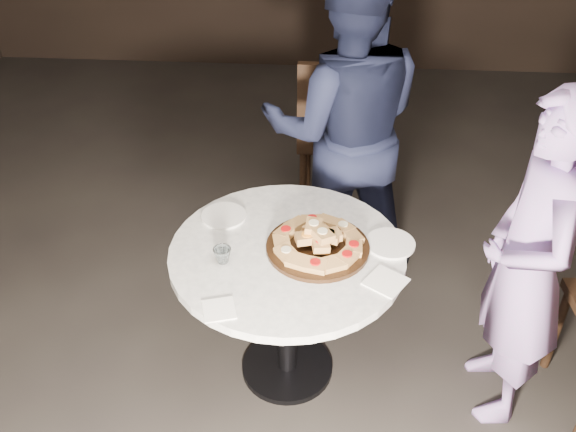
{
  "coord_description": "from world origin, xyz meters",
  "views": [
    {
      "loc": [
        0.06,
        -1.98,
        2.31
      ],
      "look_at": [
        -0.09,
        0.04,
        0.84
      ],
      "focal_mm": 40.0,
      "sensor_mm": 36.0,
      "label": 1
    }
  ],
  "objects": [
    {
      "name": "plate_right",
      "position": [
        0.32,
        0.05,
        0.71
      ],
      "size": [
        0.24,
        0.24,
        0.01
      ],
      "primitive_type": "cylinder",
      "rotation": [
        0.0,
        0.0,
        0.25
      ],
      "color": "white",
      "rests_on": "table"
    },
    {
      "name": "water_glass",
      "position": [
        -0.33,
        -0.1,
        0.74
      ],
      "size": [
        0.08,
        0.08,
        0.07
      ],
      "primitive_type": "imported",
      "rotation": [
        0.0,
        0.0,
        0.11
      ],
      "color": "silver",
      "rests_on": "table"
    },
    {
      "name": "diner_navy",
      "position": [
        0.13,
        0.77,
        0.84
      ],
      "size": [
        0.84,
        0.67,
        1.67
      ],
      "primitive_type": "imported",
      "rotation": [
        0.0,
        0.0,
        3.19
      ],
      "color": "black",
      "rests_on": "ground"
    },
    {
      "name": "focaccia_pile",
      "position": [
        0.03,
        0.01,
        0.75
      ],
      "size": [
        0.37,
        0.37,
        0.1
      ],
      "rotation": [
        0.0,
        0.0,
        -0.16
      ],
      "color": "#AB7A42",
      "rests_on": "serving_board"
    },
    {
      "name": "floor",
      "position": [
        0.0,
        0.0,
        0.0
      ],
      "size": [
        7.0,
        7.0,
        0.0
      ],
      "primitive_type": "plane",
      "color": "black",
      "rests_on": "ground"
    },
    {
      "name": "napkin_far",
      "position": [
        0.29,
        -0.17,
        0.71
      ],
      "size": [
        0.19,
        0.19,
        0.01
      ],
      "primitive_type": "cube",
      "rotation": [
        0.0,
        0.0,
        -0.59
      ],
      "color": "white",
      "rests_on": "table"
    },
    {
      "name": "diner_teal",
      "position": [
        0.82,
        -0.08,
        0.73
      ],
      "size": [
        0.37,
        0.55,
        1.47
      ],
      "primitive_type": "imported",
      "rotation": [
        0.0,
        0.0,
        -1.53
      ],
      "color": "#866DAF",
      "rests_on": "ground"
    },
    {
      "name": "plate_left",
      "position": [
        -0.37,
        0.19,
        0.71
      ],
      "size": [
        0.23,
        0.23,
        0.01
      ],
      "primitive_type": "cylinder",
      "rotation": [
        0.0,
        0.0,
        -0.25
      ],
      "color": "white",
      "rests_on": "table"
    },
    {
      "name": "serving_board",
      "position": [
        0.03,
        0.01,
        0.72
      ],
      "size": [
        0.53,
        0.53,
        0.02
      ],
      "primitive_type": "cylinder",
      "rotation": [
        0.0,
        0.0,
        -0.34
      ],
      "color": "black",
      "rests_on": "table"
    },
    {
      "name": "table",
      "position": [
        -0.09,
        -0.01,
        0.58
      ],
      "size": [
        1.14,
        1.14,
        0.71
      ],
      "rotation": [
        0.0,
        0.0,
        0.24
      ],
      "color": "black",
      "rests_on": "ground"
    },
    {
      "name": "napkin_near",
      "position": [
        -0.31,
        -0.36,
        0.71
      ],
      "size": [
        0.14,
        0.14,
        0.01
      ],
      "primitive_type": "cube",
      "rotation": [
        0.0,
        0.0,
        0.28
      ],
      "color": "white",
      "rests_on": "table"
    },
    {
      "name": "chair_far",
      "position": [
        0.13,
        1.22,
        0.59
      ],
      "size": [
        0.49,
        0.51,
        1.03
      ],
      "rotation": [
        0.0,
        0.0,
        3.12
      ],
      "color": "black",
      "rests_on": "ground"
    }
  ]
}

